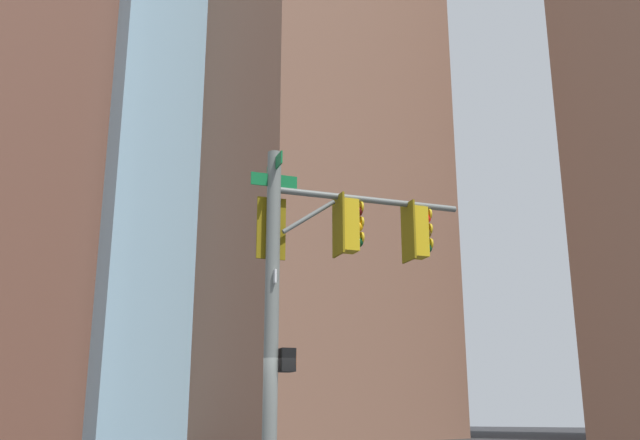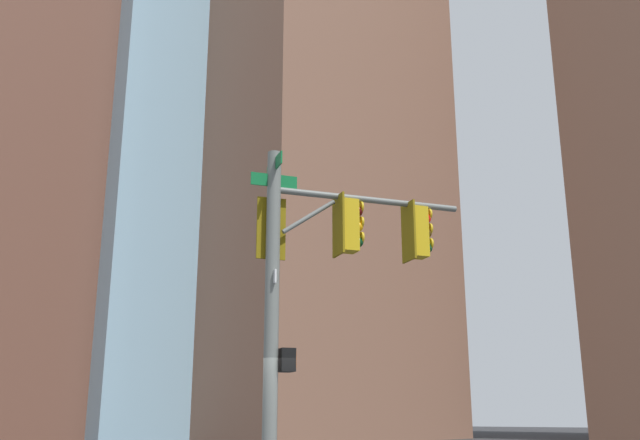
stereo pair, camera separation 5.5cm
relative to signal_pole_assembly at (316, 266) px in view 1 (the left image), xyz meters
The scene contains 4 objects.
signal_pole_assembly is the anchor object (origin of this frame).
building_brick_nearside 43.59m from the signal_pole_assembly, 136.22° to the right, with size 20.68×18.11×45.91m, color #845B47.
building_brick_midblock 36.94m from the signal_pole_assembly, 107.48° to the right, with size 16.10×14.53×30.02m, color brown.
building_glass_tower 56.42m from the signal_pole_assembly, 123.71° to the right, with size 26.31×25.21×75.38m, color #8CB2C6.
Camera 1 is at (9.20, 9.06, 1.52)m, focal length 39.82 mm.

